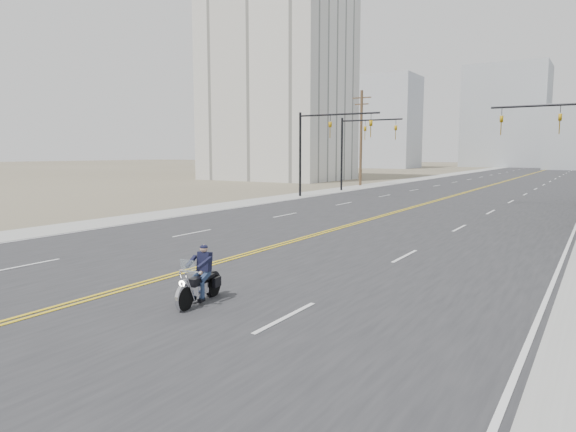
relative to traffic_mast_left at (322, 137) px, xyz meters
The scene contains 11 objects.
road 39.36m from the traffic_mast_left, 76.71° to the left, with size 20.00×200.00×0.01m, color #303033.
sidewalk_left 38.40m from the traffic_mast_left, 93.80° to the left, with size 3.00×200.00×0.01m, color #A5A5A0.
traffic_mast_left is the anchor object (origin of this frame).
traffic_mast_right 17.95m from the traffic_mast_left, ahead, with size 7.10×0.26×7.00m.
traffic_mast_far 8.01m from the traffic_mast_left, 92.40° to the left, with size 6.10×0.26×7.00m.
utility_pole_left 16.39m from the traffic_mast_left, 102.42° to the left, with size 2.20×0.30×10.50m.
apartment_block 31.50m from the traffic_mast_left, 129.59° to the left, with size 18.00×14.00×30.00m, color silver.
haze_bldg_a 87.20m from the traffic_mast_left, 107.41° to the left, with size 14.00×12.00×22.00m, color #B7BCC6.
haze_bldg_d 108.34m from the traffic_mast_left, 91.60° to the left, with size 20.00×15.00×26.00m, color #ADB2B7.
haze_bldg_f 106.28m from the traffic_mast_left, 112.71° to the left, with size 12.00×12.00×16.00m, color #ADB2B7.
motorcyclist 30.71m from the traffic_mast_left, 67.64° to the right, with size 0.78×1.82×1.42m, color black, non-canonical shape.
Camera 1 is at (10.84, -5.38, 3.67)m, focal length 32.00 mm.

